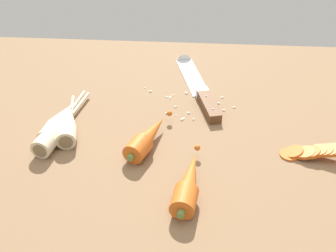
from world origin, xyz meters
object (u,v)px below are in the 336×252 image
object	(u,v)px
chefs_knife	(196,83)
parsnip_front	(68,124)
whole_carrot_second	(188,183)
parsnip_mid_right	(58,128)
carrot_slice_stack	(312,152)
parsnip_mid_left	(60,121)
whole_carrot	(147,137)

from	to	relation	value
chefs_knife	parsnip_front	size ratio (longest dim) A/B	1.79
chefs_knife	parsnip_front	bearing A→B (deg)	-139.58
chefs_knife	whole_carrot_second	distance (cm)	38.57
parsnip_mid_right	carrot_slice_stack	world-z (taller)	parsnip_mid_right
chefs_knife	parsnip_mid_left	distance (cm)	35.70
whole_carrot_second	parsnip_mid_left	world-z (taller)	whole_carrot_second
whole_carrot_second	carrot_slice_stack	world-z (taller)	whole_carrot_second
whole_carrot	whole_carrot_second	world-z (taller)	same
parsnip_front	carrot_slice_stack	distance (cm)	49.49
whole_carrot_second	chefs_knife	bearing A→B (deg)	89.07
parsnip_mid_left	parsnip_mid_right	size ratio (longest dim) A/B	0.89
whole_carrot	whole_carrot_second	distance (cm)	15.36
chefs_knife	whole_carrot	distance (cm)	27.50
chefs_knife	whole_carrot	size ratio (longest dim) A/B	2.04
chefs_knife	whole_carrot	xyz separation A→B (cm)	(-9.28, -25.85, 1.45)
parsnip_front	parsnip_mid_left	bearing A→B (deg)	155.64
chefs_knife	whole_carrot	world-z (taller)	whole_carrot
chefs_knife	parsnip_mid_left	size ratio (longest dim) A/B	1.61
parsnip_front	carrot_slice_stack	bearing A→B (deg)	-5.31
parsnip_front	carrot_slice_stack	xyz separation A→B (cm)	(49.27, -4.58, -0.67)
whole_carrot	parsnip_mid_right	xyz separation A→B (cm)	(-18.91, 1.88, -0.12)
parsnip_mid_left	carrot_slice_stack	size ratio (longest dim) A/B	1.78
chefs_knife	parsnip_mid_right	bearing A→B (deg)	-139.63
parsnip_mid_left	carrot_slice_stack	distance (cm)	51.69
whole_carrot_second	parsnip_front	size ratio (longest dim) A/B	0.97
carrot_slice_stack	parsnip_mid_left	bearing A→B (deg)	173.85
whole_carrot_second	carrot_slice_stack	bearing A→B (deg)	26.05
parsnip_front	parsnip_mid_left	distance (cm)	2.32
chefs_knife	parsnip_mid_right	distance (cm)	37.02
whole_carrot	parsnip_front	world-z (taller)	whole_carrot
carrot_slice_stack	parsnip_front	bearing A→B (deg)	174.69
parsnip_front	parsnip_mid_right	distance (cm)	2.37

